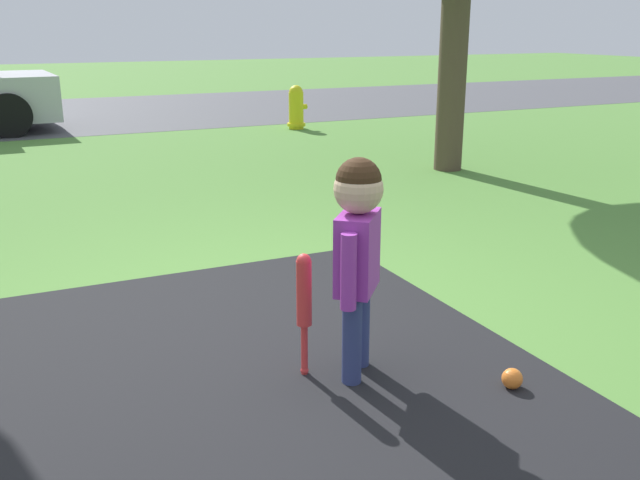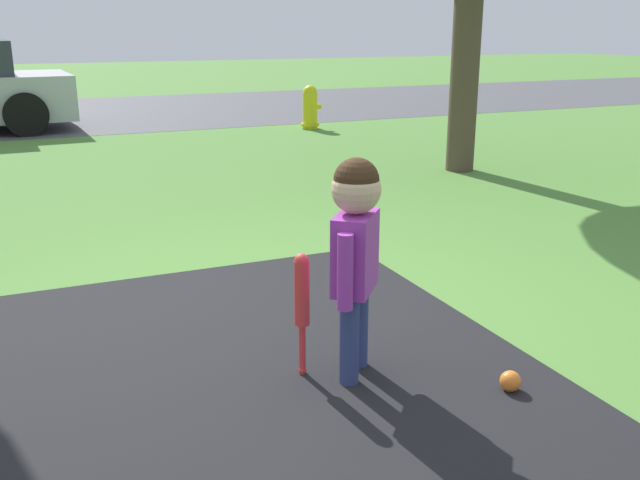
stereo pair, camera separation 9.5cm
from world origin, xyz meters
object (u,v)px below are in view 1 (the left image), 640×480
fire_hydrant (296,108)px  child (358,238)px  sports_ball (512,379)px  baseball_bat (304,298)px

fire_hydrant → child: bearing=-111.5°
sports_ball → fire_hydrant: size_ratio=0.14×
baseball_bat → sports_ball: baseball_bat is taller
child → fire_hydrant: child is taller
sports_ball → child: bearing=143.2°
baseball_bat → fire_hydrant: bearing=66.8°
fire_hydrant → sports_ball: bearing=-106.8°
baseball_bat → fire_hydrant: (3.30, 7.71, -0.05)m
child → fire_hydrant: size_ratio=1.52×
child → sports_ball: (0.58, -0.43, -0.63)m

